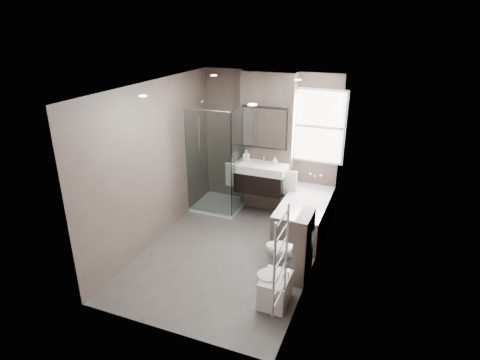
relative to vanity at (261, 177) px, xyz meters
The scene contains 15 objects.
room 1.53m from the vanity, 90.00° to the right, with size 2.70×3.90×2.70m.
vanity_pier 0.66m from the vanity, 90.00° to the left, with size 1.00×0.25×2.60m, color brown.
vanity is the anchor object (origin of this frame).
mirror_cabinet 0.91m from the vanity, 90.00° to the left, with size 0.86×0.08×0.76m.
towel_left 0.56m from the vanity, behind, with size 0.24×0.06×0.44m, color white.
towel_right 0.56m from the vanity, ahead, with size 0.24×0.06×0.44m, color white.
shower_enclosure 0.80m from the vanity, behind, with size 0.90×0.90×2.00m.
bathtub 1.07m from the vanity, 19.37° to the right, with size 0.75×1.60×0.57m.
window 1.37m from the vanity, 26.58° to the left, with size 0.98×0.06×1.33m.
toilet 1.95m from the vanity, 59.40° to the right, with size 0.38×0.67×0.68m, color white.
cistern_box 2.08m from the vanity, 54.16° to the right, with size 0.19×0.55×1.00m.
bidet 2.62m from the vanity, 66.73° to the right, with size 0.42×0.49×0.51m.
towel_radiator 3.30m from the vanity, 67.55° to the right, with size 0.03×0.49×1.10m.
soap_bottle_a 0.48m from the vanity, behind, with size 0.10×0.10×0.22m, color white.
soap_bottle_b 0.41m from the vanity, 26.10° to the left, with size 0.10×0.10×0.13m, color white.
Camera 1 is at (2.17, -5.06, 3.46)m, focal length 30.00 mm.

